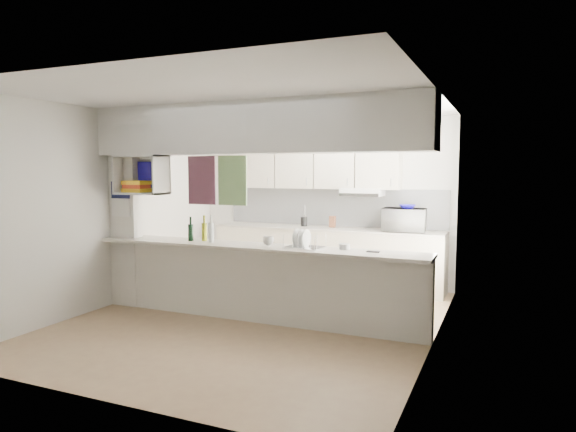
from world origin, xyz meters
The scene contains 16 objects.
floor centered at (0.00, 0.00, 0.00)m, with size 4.80×4.80×0.00m, color #9E7A5C.
ceiling centered at (0.00, 0.00, 2.60)m, with size 4.80×4.80×0.00m, color white.
wall_back centered at (0.00, 2.40, 1.30)m, with size 4.20×4.20×0.00m, color silver.
wall_left centered at (-2.10, 0.00, 1.30)m, with size 4.80×4.80×0.00m, color silver.
wall_right centered at (2.10, 0.00, 1.30)m, with size 4.80×4.80×0.00m, color silver.
servery_partition centered at (-0.17, 0.00, 1.66)m, with size 4.20×0.50×2.60m.
cubby_shelf centered at (-1.57, -0.06, 1.71)m, with size 0.65×0.35×0.50m.
kitchen_run centered at (0.16, 2.14, 0.83)m, with size 3.60×0.63×2.24m.
microwave centered at (1.40, 2.08, 1.09)m, with size 0.61×0.41×0.33m, color white.
bowl centered at (1.44, 2.05, 1.28)m, with size 0.23×0.23×0.06m, color #120C89.
dish_rack centered at (0.65, 0.03, 1.01)m, with size 0.45×0.36×0.22m.
cup centered at (0.21, -0.03, 0.99)m, with size 0.13×0.13×0.10m, color white.
wine_bottles centered at (-0.73, 0.03, 1.04)m, with size 0.37×0.15×0.34m.
plastic_tubs centered at (1.13, 0.11, 0.95)m, with size 0.48×0.17×0.06m.
utensil_jar centered at (-0.20, 2.15, 0.99)m, with size 0.10×0.10×0.15m, color black.
knife_block centered at (0.27, 2.18, 1.01)m, with size 0.09×0.07×0.18m, color brown.
Camera 1 is at (2.78, -5.40, 1.81)m, focal length 32.00 mm.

